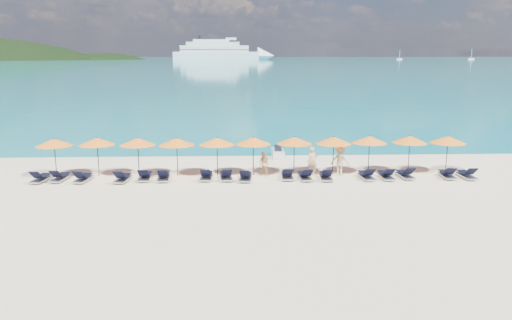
{
  "coord_description": "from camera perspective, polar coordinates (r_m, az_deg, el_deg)",
  "views": [
    {
      "loc": [
        -1.06,
        -23.97,
        6.98
      ],
      "look_at": [
        0.0,
        3.0,
        1.2
      ],
      "focal_mm": 35.0,
      "sensor_mm": 36.0,
      "label": 1
    }
  ],
  "objects": [
    {
      "name": "beachgoer_a",
      "position": [
        29.01,
        6.44,
        -0.18
      ],
      "size": [
        0.68,
        0.5,
        1.71
      ],
      "primitive_type": "imported",
      "rotation": [
        0.0,
        0.0,
        0.16
      ],
      "color": "#DEAD75",
      "rests_on": "ground"
    },
    {
      "name": "lounger_7",
      "position": [
        28.18,
        -3.45,
        -1.78
      ],
      "size": [
        0.79,
        1.75,
        0.66
      ],
      "rotation": [
        0.0,
        0.0,
        0.1
      ],
      "color": "silver",
      "rests_on": "ground"
    },
    {
      "name": "lounger_4",
      "position": [
        28.72,
        -12.57,
        -1.79
      ],
      "size": [
        0.65,
        1.71,
        0.66
      ],
      "rotation": [
        0.0,
        0.0,
        0.02
      ],
      "color": "silver",
      "rests_on": "ground"
    },
    {
      "name": "umbrella_0",
      "position": [
        30.63,
        -22.09,
        1.87
      ],
      "size": [
        2.1,
        2.1,
        2.28
      ],
      "color": "black",
      "rests_on": "ground"
    },
    {
      "name": "lounger_10",
      "position": [
        28.26,
        5.64,
        -1.78
      ],
      "size": [
        0.73,
        1.74,
        0.66
      ],
      "rotation": [
        0.0,
        0.0,
        0.07
      ],
      "color": "silver",
      "rests_on": "ground"
    },
    {
      "name": "lounger_0",
      "position": [
        30.13,
        -23.38,
        -1.86
      ],
      "size": [
        0.78,
        1.75,
        0.66
      ],
      "rotation": [
        0.0,
        0.0,
        -0.1
      ],
      "color": "silver",
      "rests_on": "ground"
    },
    {
      "name": "lounger_15",
      "position": [
        30.53,
        21.0,
        -1.49
      ],
      "size": [
        0.79,
        1.75,
        0.66
      ],
      "rotation": [
        0.0,
        0.0,
        -0.1
      ],
      "color": "silver",
      "rests_on": "ground"
    },
    {
      "name": "umbrella_3",
      "position": [
        28.99,
        -9.05,
        2.08
      ],
      "size": [
        2.1,
        2.1,
        2.28
      ],
      "color": "black",
      "rests_on": "ground"
    },
    {
      "name": "sea",
      "position": [
        684.01,
        -2.21,
        11.5
      ],
      "size": [
        1600.0,
        1300.0,
        0.01
      ],
      "primitive_type": "cube",
      "color": "#1FA9B2",
      "rests_on": "ground"
    },
    {
      "name": "lounger_5",
      "position": [
        28.44,
        -10.52,
        -1.84
      ],
      "size": [
        0.73,
        1.74,
        0.66
      ],
      "rotation": [
        0.0,
        0.0,
        0.07
      ],
      "color": "silver",
      "rests_on": "ground"
    },
    {
      "name": "lounger_3",
      "position": [
        28.64,
        -15.02,
        -1.95
      ],
      "size": [
        0.78,
        1.75,
        0.66
      ],
      "rotation": [
        0.0,
        0.0,
        -0.09
      ],
      "color": "silver",
      "rests_on": "ground"
    },
    {
      "name": "beachgoer_b",
      "position": [
        28.78,
        0.93,
        -0.47
      ],
      "size": [
        0.8,
        0.75,
        1.44
      ],
      "primitive_type": "imported",
      "rotation": [
        0.0,
        0.0,
        -0.66
      ],
      "color": "#DEAD75",
      "rests_on": "ground"
    },
    {
      "name": "umbrella_6",
      "position": [
        29.15,
        4.4,
        2.25
      ],
      "size": [
        2.1,
        2.1,
        2.28
      ],
      "color": "black",
      "rests_on": "ground"
    },
    {
      "name": "lounger_9",
      "position": [
        28.35,
        3.59,
        -1.7
      ],
      "size": [
        0.69,
        1.72,
        0.66
      ],
      "rotation": [
        0.0,
        0.0,
        -0.04
      ],
      "color": "silver",
      "rests_on": "ground"
    },
    {
      "name": "umbrella_10",
      "position": [
        31.41,
        21.09,
        2.18
      ],
      "size": [
        2.1,
        2.1,
        2.28
      ],
      "color": "black",
      "rests_on": "ground"
    },
    {
      "name": "umbrella_9",
      "position": [
        30.76,
        17.19,
        2.26
      ],
      "size": [
        2.1,
        2.1,
        2.28
      ],
      "color": "black",
      "rests_on": "ground"
    },
    {
      "name": "umbrella_8",
      "position": [
        30.09,
        12.86,
        2.29
      ],
      "size": [
        2.1,
        2.1,
        2.28
      ],
      "color": "black",
      "rests_on": "ground"
    },
    {
      "name": "lounger_16",
      "position": [
        30.88,
        22.93,
        -1.5
      ],
      "size": [
        0.63,
        1.7,
        0.66
      ],
      "rotation": [
        0.0,
        0.0,
        0.01
      ],
      "color": "silver",
      "rests_on": "ground"
    },
    {
      "name": "umbrella_7",
      "position": [
        29.43,
        8.87,
        2.23
      ],
      "size": [
        2.1,
        2.1,
        2.28
      ],
      "color": "black",
      "rests_on": "ground"
    },
    {
      "name": "beachgoer_c",
      "position": [
        29.45,
        9.59,
        -0.07
      ],
      "size": [
        1.23,
        0.88,
        1.73
      ],
      "primitive_type": "imported",
      "rotation": [
        0.0,
        0.0,
        2.78
      ],
      "color": "#DEAD75",
      "rests_on": "ground"
    },
    {
      "name": "umbrella_1",
      "position": [
        30.15,
        -17.72,
        2.04
      ],
      "size": [
        2.1,
        2.1,
        2.28
      ],
      "color": "black",
      "rests_on": "ground"
    },
    {
      "name": "lounger_8",
      "position": [
        27.93,
        -1.21,
        -1.89
      ],
      "size": [
        0.79,
        1.75,
        0.66
      ],
      "rotation": [
        0.0,
        0.0,
        -0.1
      ],
      "color": "silver",
      "rests_on": "ground"
    },
    {
      "name": "sailboat_near",
      "position": [
        597.46,
        16.08,
        11.07
      ],
      "size": [
        6.04,
        2.01,
        11.07
      ],
      "color": "white",
      "rests_on": "ground"
    },
    {
      "name": "umbrella_5",
      "position": [
        28.92,
        -0.31,
        2.21
      ],
      "size": [
        2.1,
        2.1,
        2.28
      ],
      "color": "black",
      "rests_on": "ground"
    },
    {
      "name": "ground",
      "position": [
        24.99,
        0.27,
        -4.13
      ],
      "size": [
        1400.0,
        1400.0,
        0.0
      ],
      "primitive_type": "plane",
      "color": "beige"
    },
    {
      "name": "lounger_13",
      "position": [
        29.23,
        14.65,
        -1.65
      ],
      "size": [
        0.62,
        1.7,
        0.66
      ],
      "rotation": [
        0.0,
        0.0,
        -0.0
      ],
      "color": "silver",
      "rests_on": "ground"
    },
    {
      "name": "lounger_11",
      "position": [
        28.39,
        7.98,
        -1.78
      ],
      "size": [
        0.7,
        1.73,
        0.66
      ],
      "rotation": [
        0.0,
        0.0,
        -0.05
      ],
      "color": "silver",
      "rests_on": "ground"
    },
    {
      "name": "lounger_14",
      "position": [
        29.73,
        16.68,
        -1.54
      ],
      "size": [
        0.75,
        1.74,
        0.66
      ],
      "rotation": [
        0.0,
        0.0,
        0.08
      ],
      "color": "silver",
      "rests_on": "ground"
    },
    {
      "name": "umbrella_4",
      "position": [
        28.86,
        -4.48,
        2.15
      ],
      "size": [
        2.1,
        2.1,
        2.28
      ],
      "color": "black",
      "rests_on": "ground"
    },
    {
      "name": "headland_small",
      "position": [
        604.12,
        -16.67,
        7.61
      ],
      "size": [
        162.0,
        126.0,
        85.5
      ],
      "color": "black",
      "rests_on": "ground"
    },
    {
      "name": "jetski",
      "position": [
        34.33,
        2.51,
        0.86
      ],
      "size": [
        0.79,
        2.07,
        0.73
      ],
      "rotation": [
        0.0,
        0.0,
        0.01
      ],
      "color": "silver",
      "rests_on": "ground"
    },
    {
      "name": "lounger_2",
      "position": [
        29.31,
        -19.18,
        -1.9
      ],
      "size": [
        0.77,
        1.75,
        0.66
      ],
      "rotation": [
        0.0,
        0.0,
        -0.09
      ],
      "color": "silver",
      "rests_on": "ground"
    },
    {
      "name": "cruise_ship",
      "position": [
        574.85,
        -3.58,
        12.2
      ],
      "size": [
        115.23,
        27.43,
        31.77
      ],
      "rotation": [
        0.0,
        0.0,
        0.08
      ],
      "color": "white",
      "rests_on": "ground"
    },
    {
      "name": "lounger_12",
      "position": [
        28.93,
        12.5,
        -1.68
      ],
      "size": [
        0.72,
        1.73,
        0.66
      ],
      "rotation": [
        0.0,
        0.0,
        0.06
      ],
      "color": "silver",
      "rests_on": "ground"
    },
    {
      "name": "lounger_1",
      "position": [
        29.92,
        -21.48,
        -1.8
      ],
      "size": [
        0.76,
        1.74,
        0.66
      ],
      "rotation": [
        0.0,
        0.0,
        -0.08
      ],
      "color": "silver",
      "rests_on": "ground"
    },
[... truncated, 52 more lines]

